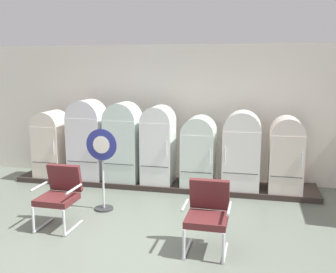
{
  "coord_description": "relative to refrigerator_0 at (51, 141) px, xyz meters",
  "views": [
    {
      "loc": [
        1.81,
        -4.46,
        2.45
      ],
      "look_at": [
        0.18,
        2.75,
        1.08
      ],
      "focal_mm": 41.38,
      "sensor_mm": 36.0,
      "label": 1
    }
  ],
  "objects": [
    {
      "name": "back_wall",
      "position": [
        2.42,
        0.75,
        0.61
      ],
      "size": [
        11.76,
        0.12,
        2.88
      ],
      "color": "silver",
      "rests_on": "ground"
    },
    {
      "name": "refrigerator_4",
      "position": [
        3.18,
        0.0,
        -0.02
      ],
      "size": [
        0.64,
        0.68,
        1.37
      ],
      "color": "silver",
      "rests_on": "display_plinth"
    },
    {
      "name": "refrigerator_2",
      "position": [
        1.63,
        -0.03,
        0.12
      ],
      "size": [
        0.67,
        0.61,
        1.61
      ],
      "color": "silver",
      "rests_on": "display_plinth"
    },
    {
      "name": "sign_stand",
      "position": [
        1.76,
        -1.45,
        -0.1
      ],
      "size": [
        0.53,
        0.32,
        1.41
      ],
      "color": "#2D2D30",
      "rests_on": "ground"
    },
    {
      "name": "refrigerator_0",
      "position": [
        0.0,
        0.0,
        0.0
      ],
      "size": [
        0.6,
        0.67,
        1.39
      ],
      "color": "silver",
      "rests_on": "display_plinth"
    },
    {
      "name": "armchair_right",
      "position": [
        3.67,
        -2.52,
        -0.31
      ],
      "size": [
        0.61,
        0.63,
        0.94
      ],
      "color": "silver",
      "rests_on": "ground"
    },
    {
      "name": "refrigerator_1",
      "position": [
        0.85,
        -0.03,
        0.14
      ],
      "size": [
        0.71,
        0.61,
        1.65
      ],
      "color": "white",
      "rests_on": "display_plinth"
    },
    {
      "name": "ground",
      "position": [
        2.42,
        -2.91,
        -0.87
      ],
      "size": [
        12.0,
        10.0,
        0.05
      ],
      "primitive_type": "cube",
      "color": "slate"
    },
    {
      "name": "display_plinth",
      "position": [
        2.42,
        0.11,
        -0.79
      ],
      "size": [
        6.14,
        0.95,
        0.11
      ],
      "primitive_type": "cube",
      "color": "#322823",
      "rests_on": "ground"
    },
    {
      "name": "refrigerator_5",
      "position": [
        4.02,
        -0.02,
        0.05
      ],
      "size": [
        0.7,
        0.64,
        1.49
      ],
      "color": "white",
      "rests_on": "display_plinth"
    },
    {
      "name": "armchair_left",
      "position": [
        1.37,
        -2.23,
        -0.31
      ],
      "size": [
        0.62,
        0.64,
        0.94
      ],
      "color": "silver",
      "rests_on": "ground"
    },
    {
      "name": "refrigerator_3",
      "position": [
        2.37,
        -0.01,
        0.09
      ],
      "size": [
        0.61,
        0.65,
        1.55
      ],
      "color": "white",
      "rests_on": "display_plinth"
    },
    {
      "name": "refrigerator_6",
      "position": [
        4.84,
        0.01,
        0.01
      ],
      "size": [
        0.61,
        0.69,
        1.4
      ],
      "color": "silver",
      "rests_on": "display_plinth"
    }
  ]
}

